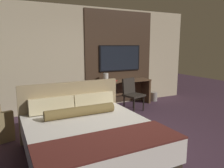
% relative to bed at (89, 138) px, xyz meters
% --- Properties ---
extents(ground_plane, '(16.00, 16.00, 0.00)m').
position_rel_bed_xyz_m(ground_plane, '(0.79, 0.14, -0.33)').
color(ground_plane, '#3D2838').
extents(wall_back_tv_panel, '(7.20, 0.09, 2.80)m').
position_rel_bed_xyz_m(wall_back_tv_panel, '(0.95, 2.73, 1.07)').
color(wall_back_tv_panel, '#BCAD8E').
rests_on(wall_back_tv_panel, ground_plane).
extents(bed, '(1.91, 2.11, 1.07)m').
position_rel_bed_xyz_m(bed, '(0.00, 0.00, 0.00)').
color(bed, '#33281E').
rests_on(bed, ground_plane).
extents(desk, '(1.68, 0.47, 0.74)m').
position_rel_bed_xyz_m(desk, '(2.02, 2.47, 0.17)').
color(desk, brown).
rests_on(desk, ground_plane).
extents(tv, '(1.35, 0.04, 0.76)m').
position_rel_bed_xyz_m(tv, '(2.02, 2.66, 1.06)').
color(tv, black).
extents(desk_chair, '(0.58, 0.58, 0.88)m').
position_rel_bed_xyz_m(desk_chair, '(1.96, 1.89, 0.19)').
color(desk_chair, '#28231E').
rests_on(desk_chair, ground_plane).
extents(vase_tall, '(0.15, 0.15, 0.24)m').
position_rel_bed_xyz_m(vase_tall, '(1.45, 2.45, 0.54)').
color(vase_tall, silver).
rests_on(vase_tall, desk).
extents(book, '(0.26, 0.22, 0.03)m').
position_rel_bed_xyz_m(book, '(1.67, 2.44, 0.43)').
color(book, maroon).
rests_on(book, desk).
extents(waste_bin, '(0.22, 0.22, 0.28)m').
position_rel_bed_xyz_m(waste_bin, '(3.14, 2.42, -0.19)').
color(waste_bin, gray).
rests_on(waste_bin, ground_plane).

